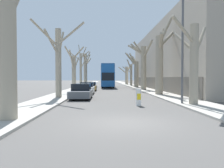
{
  "coord_description": "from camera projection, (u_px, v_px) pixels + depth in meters",
  "views": [
    {
      "loc": [
        -0.91,
        -9.35,
        1.96
      ],
      "look_at": [
        0.34,
        29.28,
        0.84
      ],
      "focal_mm": 35.0,
      "sensor_mm": 36.0,
      "label": 1
    }
  ],
  "objects": [
    {
      "name": "building_facade_right",
      "position": [
        181.0,
        60.0,
        37.35
      ],
      "size": [
        10.08,
        40.14,
        10.16
      ],
      "color": "#9E9384",
      "rests_on": "ground"
    },
    {
      "name": "street_tree_left_1",
      "position": [
        58.0,
        59.0,
        20.33
      ],
      "size": [
        4.69,
        4.05,
        7.04
      ],
      "color": "gray",
      "rests_on": "ground"
    },
    {
      "name": "parked_car_0",
      "position": [
        81.0,
        92.0,
        20.32
      ],
      "size": [
        1.86,
        4.41,
        1.4
      ],
      "color": "#4C5156",
      "rests_on": "ground"
    },
    {
      "name": "street_tree_left_3",
      "position": [
        81.0,
        68.0,
        39.78
      ],
      "size": [
        4.03,
        3.58,
        8.22
      ],
      "color": "gray",
      "rests_on": "ground"
    },
    {
      "name": "street_tree_right_1",
      "position": [
        160.0,
        60.0,
        24.36
      ],
      "size": [
        2.96,
        3.98,
        8.82
      ],
      "color": "gray",
      "rests_on": "ground"
    },
    {
      "name": "ground_plane",
      "position": [
        126.0,
        123.0,
        9.42
      ],
      "size": [
        300.0,
        300.0,
        0.0
      ],
      "primitive_type": "plane",
      "color": "#4C4947"
    },
    {
      "name": "street_tree_left_0",
      "position": [
        7.0,
        36.0,
        9.61
      ],
      "size": [
        2.75,
        2.94,
        8.81
      ],
      "color": "gray",
      "rests_on": "ground"
    },
    {
      "name": "street_tree_left_4",
      "position": [
        86.0,
        69.0,
        48.56
      ],
      "size": [
        1.99,
        4.07,
        7.34
      ],
      "color": "gray",
      "rests_on": "ground"
    },
    {
      "name": "lamp_post",
      "position": [
        181.0,
        37.0,
        15.51
      ],
      "size": [
        1.4,
        0.2,
        8.81
      ],
      "color": "#4C4F54",
      "rests_on": "ground"
    },
    {
      "name": "parked_car_2",
      "position": [
        90.0,
        87.0,
        33.07
      ],
      "size": [
        1.82,
        4.16,
        1.3
      ],
      "color": "olive",
      "rests_on": "ground"
    },
    {
      "name": "street_tree_right_5",
      "position": [
        127.0,
        74.0,
        60.94
      ],
      "size": [
        4.16,
        3.78,
        6.2
      ],
      "color": "gray",
      "rests_on": "ground"
    },
    {
      "name": "street_tree_right_2",
      "position": [
        143.0,
        65.0,
        33.93
      ],
      "size": [
        3.49,
        4.65,
        7.59
      ],
      "color": "gray",
      "rests_on": "ground"
    },
    {
      "name": "street_tree_right_0",
      "position": [
        193.0,
        61.0,
        15.12
      ],
      "size": [
        3.38,
        3.6,
        5.9
      ],
      "color": "gray",
      "rests_on": "ground"
    },
    {
      "name": "street_tree_right_4",
      "position": [
        131.0,
        73.0,
        51.79
      ],
      "size": [
        2.35,
        4.97,
        6.48
      ],
      "color": "gray",
      "rests_on": "ground"
    },
    {
      "name": "traffic_bollard",
      "position": [
        139.0,
        97.0,
        15.26
      ],
      "size": [
        0.37,
        0.38,
        1.18
      ],
      "color": "white",
      "rests_on": "ground"
    },
    {
      "name": "sidewalk_right",
      "position": [
        129.0,
        85.0,
        59.56
      ],
      "size": [
        2.86,
        120.0,
        0.12
      ],
      "primitive_type": "cube",
      "color": "#A39E93",
      "rests_on": "ground"
    },
    {
      "name": "street_tree_left_2",
      "position": [
        74.0,
        71.0,
        29.81
      ],
      "size": [
        2.42,
        3.93,
        6.24
      ],
      "color": "gray",
      "rests_on": "ground"
    },
    {
      "name": "sidewalk_left",
      "position": [
        88.0,
        85.0,
        59.19
      ],
      "size": [
        2.86,
        120.0,
        0.12
      ],
      "primitive_type": "cube",
      "color": "#A39E93",
      "rests_on": "ground"
    },
    {
      "name": "double_decker_bus",
      "position": [
        108.0,
        75.0,
        44.08
      ],
      "size": [
        2.51,
        10.99,
        4.55
      ],
      "color": "#19519E",
      "rests_on": "ground"
    },
    {
      "name": "parked_car_1",
      "position": [
        87.0,
        88.0,
        26.45
      ],
      "size": [
        1.7,
        4.07,
        1.4
      ],
      "color": "silver",
      "rests_on": "ground"
    },
    {
      "name": "street_tree_right_3",
      "position": [
        135.0,
        71.0,
        42.49
      ],
      "size": [
        2.75,
        3.62,
        6.93
      ],
      "color": "gray",
      "rests_on": "ground"
    }
  ]
}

